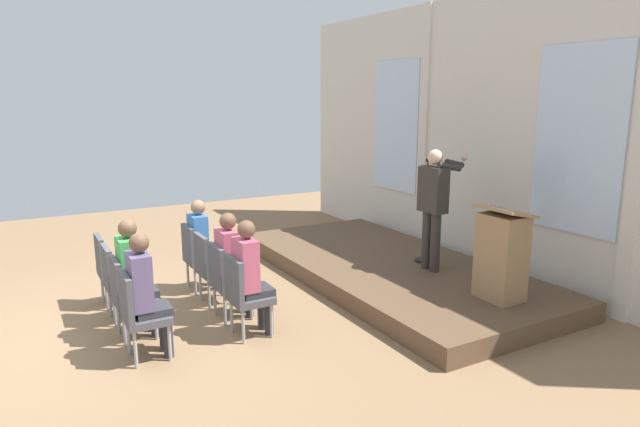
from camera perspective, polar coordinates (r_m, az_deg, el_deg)
ground_plane at (r=7.00m, az=-20.97°, el=-11.35°), size 14.48×14.48×0.00m
rear_partition at (r=9.04m, az=15.55°, el=7.91°), size 9.50×0.14×4.21m
stage_platform at (r=8.42m, az=7.10°, el=-5.74°), size 5.33×2.52×0.26m
speaker at (r=7.85m, az=11.63°, el=1.29°), size 0.52×0.69×1.71m
mic_stand at (r=8.37m, az=10.74°, el=-2.64°), size 0.28×0.28×1.55m
lectern at (r=7.00m, az=18.20°, el=-4.09°), size 0.60×0.48×1.16m
chair_r0_c0 at (r=7.91m, az=-12.58°, el=-4.05°), size 0.46×0.44×0.94m
audience_r0_c0 at (r=7.88m, az=-12.06°, el=-2.69°), size 0.36×0.39×1.29m
chair_r0_c1 at (r=7.37m, az=-11.23°, el=-5.18°), size 0.46×0.44×0.94m
chair_r0_c2 at (r=6.84m, az=-9.67°, el=-6.48°), size 0.46×0.44×0.94m
audience_r0_c2 at (r=6.80m, az=-9.08°, el=-4.77°), size 0.36×0.39×1.33m
chair_r0_c3 at (r=6.32m, az=-7.83°, el=-7.98°), size 0.46×0.44×0.94m
audience_r0_c3 at (r=6.28m, az=-7.21°, el=-6.04°), size 0.36×0.39×1.35m
chair_r1_c0 at (r=7.67m, az=-20.83°, el=-5.06°), size 0.46×0.44×0.94m
chair_r1_c1 at (r=7.12m, az=-20.09°, el=-6.31°), size 0.46×0.44×0.94m
chair_r1_c2 at (r=6.57m, az=-19.21°, el=-7.78°), size 0.46×0.44×0.94m
audience_r1_c2 at (r=6.51m, az=-18.67°, el=-5.82°), size 0.36×0.39×1.37m
chair_r1_c3 at (r=6.02m, az=-18.17°, el=-9.50°), size 0.46×0.44×0.94m
audience_r1_c3 at (r=5.97m, az=-17.55°, el=-7.51°), size 0.36×0.39×1.35m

